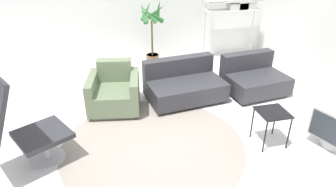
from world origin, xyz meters
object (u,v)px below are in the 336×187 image
Objects in this scene: potted_plant at (152,37)px; shelf_unit at (240,2)px; lounge_chair at (4,117)px; couch_second at (253,79)px; armchair_red at (114,93)px; side_table at (272,116)px; couch_low at (184,85)px.

shelf_unit is (2.03, 0.31, 0.56)m from potted_plant.
lounge_chair is 0.91× the size of potted_plant.
shelf_unit reaches higher than couch_second.
lounge_chair is 3.52m from potted_plant.
armchair_red is 0.62× the size of potted_plant.
lounge_chair is at bearing 177.19° from side_table.
armchair_red is (1.24, 1.28, -0.49)m from lounge_chair.
armchair_red is 1.86× the size of side_table.
armchair_red reaches higher than side_table.
couch_second is (1.29, -0.03, 0.00)m from couch_low.
couch_second is 1.58m from side_table.
couch_second is at bearing 70.48° from side_table.
side_table is 0.30× the size of shelf_unit.
side_table is at bearing -106.75° from shelf_unit.
armchair_red is 0.55× the size of shelf_unit.
side_table is at bearing 152.60° from armchair_red.
shelf_unit is (4.17, 3.11, 0.49)m from lounge_chair.
potted_plant reaches higher than side_table.
potted_plant reaches higher than couch_low.
lounge_chair is 1.19× the size of couch_second.
couch_second is 2.20m from potted_plant.
couch_second is at bearing 170.91° from couch_low.
armchair_red is at bearing 143.67° from side_table.
couch_low is at bearing 89.15° from lounge_chair.
potted_plant is (-1.57, 1.47, 0.46)m from couch_second.
shelf_unit is (0.98, 3.26, 0.83)m from side_table.
lounge_chair is 3.98m from couch_second.
side_table is (3.19, -0.16, -0.34)m from lounge_chair.
couch_low is 1.71m from side_table.
shelf_unit reaches higher than side_table.
potted_plant is (-0.28, 1.44, 0.46)m from couch_low.
couch_second is 2.28× the size of side_table.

